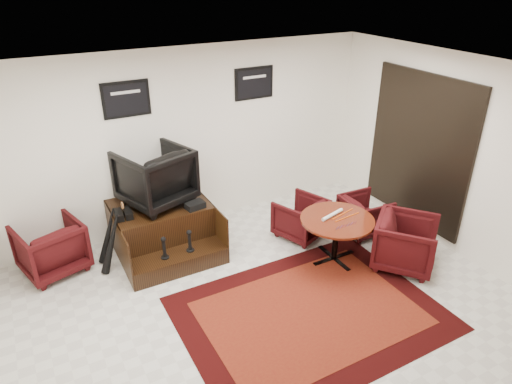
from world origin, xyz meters
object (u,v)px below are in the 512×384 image
(shine_podium, at_px, (163,229))
(table_chair_corner, at_px, (406,241))
(table_chair_window, at_px, (365,213))
(shine_chair, at_px, (155,174))
(armchair_side, at_px, (50,245))
(meeting_table, at_px, (337,224))
(table_chair_back, at_px, (300,216))

(shine_podium, relative_size, table_chair_corner, 1.74)
(table_chair_corner, bearing_deg, table_chair_window, 44.32)
(shine_chair, height_order, table_chair_corner, shine_chair)
(armchair_side, bearing_deg, meeting_table, 139.29)
(table_chair_back, bearing_deg, armchair_side, -34.68)
(meeting_table, bearing_deg, table_chair_back, 95.53)
(shine_podium, height_order, meeting_table, shine_podium)
(meeting_table, bearing_deg, shine_chair, 142.28)
(shine_chair, distance_m, table_chair_back, 2.28)
(shine_chair, distance_m, table_chair_corner, 3.62)
(meeting_table, xyz_separation_m, table_chair_corner, (0.76, -0.58, -0.18))
(shine_chair, relative_size, table_chair_back, 1.33)
(table_chair_corner, bearing_deg, shine_podium, 105.37)
(table_chair_corner, bearing_deg, table_chair_back, 82.71)
(table_chair_corner, bearing_deg, meeting_table, 103.83)
(armchair_side, bearing_deg, shine_chair, 161.87)
(table_chair_window, bearing_deg, shine_chair, 70.83)
(armchair_side, xyz_separation_m, meeting_table, (3.56, -1.64, 0.18))
(armchair_side, height_order, table_chair_back, armchair_side)
(meeting_table, distance_m, table_chair_back, 0.82)
(shine_podium, bearing_deg, armchair_side, 172.44)
(shine_podium, bearing_deg, shine_chair, 90.00)
(shine_chair, height_order, table_chair_window, shine_chair)
(table_chair_corner, bearing_deg, shine_chair, 103.49)
(armchair_side, xyz_separation_m, table_chair_back, (3.48, -0.86, -0.06))
(shine_podium, distance_m, table_chair_back, 2.08)
(shine_podium, xyz_separation_m, table_chair_corner, (2.81, -2.02, 0.08))
(table_chair_back, bearing_deg, table_chair_window, 137.25)
(shine_podium, distance_m, table_chair_corner, 3.46)
(table_chair_back, xyz_separation_m, table_chair_corner, (0.84, -1.36, 0.06))
(table_chair_back, bearing_deg, shine_podium, -39.34)
(table_chair_back, bearing_deg, meeting_table, 74.75)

